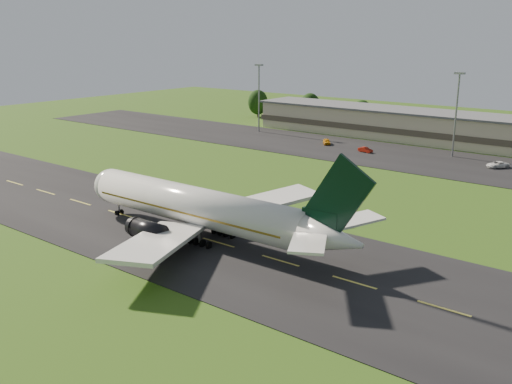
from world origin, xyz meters
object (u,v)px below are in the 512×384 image
Objects in this scene: light_mast_west at (259,90)px; service_vehicle_c at (498,165)px; service_vehicle_a at (327,142)px; terminal at (481,133)px; light_mast_centre at (457,105)px; service_vehicle_b at (365,150)px; airliner at (200,208)px.

light_mast_west reaches higher than service_vehicle_c.
service_vehicle_a is 0.86× the size of service_vehicle_c.
terminal reaches higher than service_vehicle_c.
service_vehicle_a is at bearing -147.53° from terminal.
service_vehicle_a reaches higher than service_vehicle_c.
light_mast_centre is 4.65× the size of service_vehicle_a.
light_mast_centre is at bearing 0.00° from light_mast_west.
service_vehicle_b is at bearing -50.46° from service_vehicle_a.
service_vehicle_b is at bearing -11.82° from light_mast_west.
airliner is at bearing -57.20° from light_mast_west.
airliner reaches higher than service_vehicle_a.
airliner is at bearing -95.85° from terminal.
service_vehicle_b is at bearing -137.78° from service_vehicle_c.
light_mast_west reaches higher than airliner.
airliner reaches higher than service_vehicle_c.
light_mast_centre reaches higher than airliner.
service_vehicle_b is (40.88, -8.55, -12.00)m from light_mast_west.
service_vehicle_b is (13.33, -3.19, -0.10)m from service_vehicle_a.
light_mast_west is at bearing 180.00° from light_mast_centre.
airliner is at bearing -96.03° from light_mast_centre.
terminal reaches higher than service_vehicle_a.
light_mast_centre is 4.00× the size of service_vehicle_c.
service_vehicle_a is at bearing -11.02° from light_mast_west.
service_vehicle_a is at bearing -143.36° from service_vehicle_c.
service_vehicle_b is (-19.12, -8.55, -12.00)m from light_mast_centre.
service_vehicle_b is at bearing -155.90° from light_mast_centre.
light_mast_west is 1.00× the size of light_mast_centre.
terminal is 24.73m from service_vehicle_c.
airliner is 2.52× the size of light_mast_west.
light_mast_west is (-61.40, -16.18, 8.75)m from terminal.
terminal is 33.15× the size of service_vehicle_a.
light_mast_centre is (60.00, 0.00, 0.00)m from light_mast_west.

